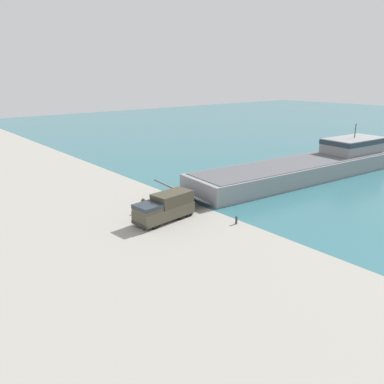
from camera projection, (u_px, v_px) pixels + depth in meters
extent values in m
plane|color=#9E998E|center=(162.00, 211.00, 44.23)|extent=(240.00, 240.00, 0.00)
cube|color=gray|center=(300.00, 170.00, 58.16)|extent=(12.33, 39.56, 2.54)
cube|color=#56565B|center=(300.00, 162.00, 57.77)|extent=(11.51, 37.95, 0.08)
cube|color=gray|center=(353.00, 145.00, 64.63)|extent=(6.90, 11.45, 2.53)
cube|color=#28333D|center=(354.00, 141.00, 64.41)|extent=(7.07, 11.57, 0.76)
cylinder|color=#3F3F42|center=(355.00, 131.00, 63.89)|extent=(0.16, 0.16, 2.40)
cube|color=#56565B|center=(183.00, 192.00, 46.59)|extent=(7.43, 5.05, 2.39)
cube|color=#4C4738|center=(164.00, 212.00, 41.04)|extent=(3.22, 7.27, 1.27)
cube|color=#4C4738|center=(148.00, 208.00, 39.13)|extent=(2.61, 2.62, 0.81)
cube|color=#28333D|center=(148.00, 206.00, 39.07)|extent=(2.69, 2.65, 0.40)
cube|color=#413C2E|center=(172.00, 198.00, 41.47)|extent=(2.86, 4.68, 1.35)
cube|color=#2D2D2D|center=(140.00, 225.00, 38.82)|extent=(2.60, 0.50, 0.32)
cylinder|color=black|center=(156.00, 224.00, 38.98)|extent=(0.51, 1.15, 1.12)
cylinder|color=black|center=(143.00, 218.00, 40.36)|extent=(0.51, 1.15, 1.12)
cylinder|color=black|center=(182.00, 214.00, 41.59)|extent=(0.51, 1.15, 1.12)
cylinder|color=black|center=(169.00, 210.00, 42.98)|extent=(0.51, 1.15, 1.12)
cylinder|color=black|center=(189.00, 212.00, 42.35)|extent=(0.51, 1.15, 1.12)
cylinder|color=black|center=(176.00, 207.00, 43.74)|extent=(0.51, 1.15, 1.12)
cylinder|color=#4C4738|center=(144.00, 208.00, 43.80)|extent=(0.14, 0.14, 0.86)
cylinder|color=#4C4738|center=(143.00, 209.00, 43.74)|extent=(0.14, 0.14, 0.86)
cube|color=#4C4738|center=(143.00, 202.00, 43.54)|extent=(0.36, 0.49, 0.68)
sphere|color=tan|center=(143.00, 199.00, 43.40)|extent=(0.23, 0.23, 0.23)
cylinder|color=#333338|center=(236.00, 221.00, 40.29)|extent=(0.24, 0.24, 0.69)
sphere|color=#333338|center=(236.00, 217.00, 40.16)|extent=(0.27, 0.27, 0.27)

